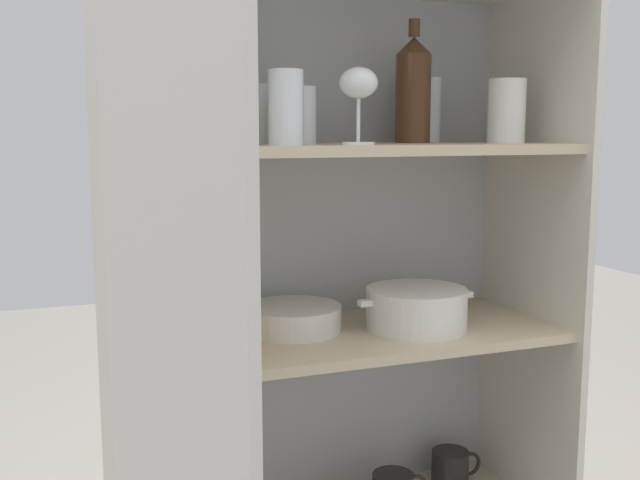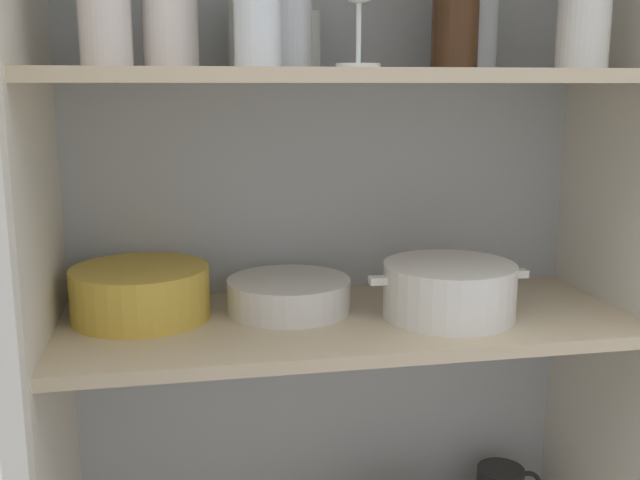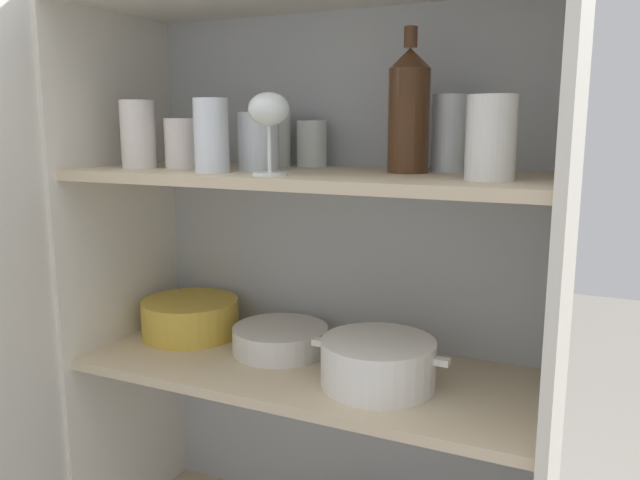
% 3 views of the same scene
% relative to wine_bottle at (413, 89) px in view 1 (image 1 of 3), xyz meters
% --- Properties ---
extents(cupboard_back_panel, '(0.95, 0.02, 1.47)m').
position_rel_wine_bottle_xyz_m(cupboard_back_panel, '(-0.18, 0.14, -0.53)').
color(cupboard_back_panel, '#B2B7BC').
rests_on(cupboard_back_panel, ground_plane).
extents(cupboard_side_left, '(0.02, 0.39, 1.47)m').
position_rel_wine_bottle_xyz_m(cupboard_side_left, '(-0.65, -0.05, -0.53)').
color(cupboard_side_left, silver).
rests_on(cupboard_side_left, ground_plane).
extents(cupboard_side_right, '(0.02, 0.39, 1.47)m').
position_rel_wine_bottle_xyz_m(cupboard_side_right, '(0.28, -0.05, -0.53)').
color(cupboard_side_right, silver).
rests_on(cupboard_side_right, ground_plane).
extents(shelf_board_middle, '(0.91, 0.36, 0.02)m').
position_rel_wine_bottle_xyz_m(shelf_board_middle, '(-0.18, -0.05, -0.51)').
color(shelf_board_middle, beige).
extents(shelf_board_upper, '(0.91, 0.36, 0.02)m').
position_rel_wine_bottle_xyz_m(shelf_board_upper, '(-0.18, -0.05, -0.12)').
color(shelf_board_upper, beige).
extents(cupboard_door, '(0.12, 0.47, 1.47)m').
position_rel_wine_bottle_xyz_m(cupboard_door, '(-0.60, -0.48, -0.53)').
color(cupboard_door, silver).
rests_on(cupboard_door, ground_plane).
extents(tumbler_glass_0, '(0.07, 0.07, 0.14)m').
position_rel_wine_bottle_xyz_m(tumbler_glass_0, '(-0.53, -0.11, -0.05)').
color(tumbler_glass_0, silver).
rests_on(tumbler_glass_0, shelf_board_upper).
extents(tumbler_glass_1, '(0.08, 0.08, 0.10)m').
position_rel_wine_bottle_xyz_m(tumbler_glass_1, '(-0.45, -0.07, -0.06)').
color(tumbler_glass_1, silver).
rests_on(tumbler_glass_1, shelf_board_upper).
extents(tumbler_glass_2, '(0.06, 0.06, 0.10)m').
position_rel_wine_bottle_xyz_m(tumbler_glass_2, '(-0.23, 0.08, -0.07)').
color(tumbler_glass_2, white).
rests_on(tumbler_glass_2, shelf_board_upper).
extents(tumbler_glass_3, '(0.08, 0.08, 0.13)m').
position_rel_wine_bottle_xyz_m(tumbler_glass_3, '(0.17, -0.10, -0.05)').
color(tumbler_glass_3, white).
rests_on(tumbler_glass_3, shelf_board_upper).
extents(tumbler_glass_4, '(0.06, 0.06, 0.13)m').
position_rel_wine_bottle_xyz_m(tumbler_glass_4, '(-0.33, -0.14, -0.05)').
color(tumbler_glass_4, white).
rests_on(tumbler_glass_4, shelf_board_upper).
extents(tumbler_glass_5, '(0.07, 0.07, 0.14)m').
position_rel_wine_bottle_xyz_m(tumbler_glass_5, '(0.06, 0.06, -0.04)').
color(tumbler_glass_5, white).
rests_on(tumbler_glass_5, shelf_board_upper).
extents(tumbler_glass_6, '(0.08, 0.08, 0.12)m').
position_rel_wine_bottle_xyz_m(tumbler_glass_6, '(-0.32, 0.06, -0.05)').
color(tumbler_glass_6, white).
rests_on(tumbler_glass_6, shelf_board_upper).
extents(tumbler_glass_7, '(0.08, 0.08, 0.11)m').
position_rel_wine_bottle_xyz_m(tumbler_glass_7, '(-0.28, -0.06, -0.06)').
color(tumbler_glass_7, white).
rests_on(tumbler_glass_7, shelf_board_upper).
extents(wine_glass_0, '(0.07, 0.07, 0.14)m').
position_rel_wine_bottle_xyz_m(wine_glass_0, '(-0.20, -0.16, -0.01)').
color(wine_glass_0, white).
rests_on(wine_glass_0, shelf_board_upper).
extents(wine_bottle, '(0.07, 0.07, 0.26)m').
position_rel_wine_bottle_xyz_m(wine_bottle, '(0.00, 0.00, 0.00)').
color(wine_bottle, '#4C2D19').
rests_on(wine_bottle, shelf_board_upper).
extents(plate_stack_white, '(0.20, 0.20, 0.05)m').
position_rel_wine_bottle_xyz_m(plate_stack_white, '(-0.27, 0.00, -0.47)').
color(plate_stack_white, silver).
rests_on(plate_stack_white, shelf_board_middle).
extents(mixing_bowl_large, '(0.22, 0.22, 0.08)m').
position_rel_wine_bottle_xyz_m(mixing_bowl_large, '(-0.51, 0.01, -0.46)').
color(mixing_bowl_large, gold).
rests_on(mixing_bowl_large, shelf_board_middle).
extents(casserole_dish, '(0.26, 0.21, 0.09)m').
position_rel_wine_bottle_xyz_m(casserole_dish, '(-0.02, -0.08, -0.46)').
color(casserole_dish, white).
rests_on(casserole_dish, shelf_board_middle).
extents(coffee_mug_primary, '(0.13, 0.09, 0.09)m').
position_rel_wine_bottle_xyz_m(coffee_mug_primary, '(0.14, 0.03, -0.89)').
color(coffee_mug_primary, black).
rests_on(coffee_mug_primary, shelf_board_lower).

